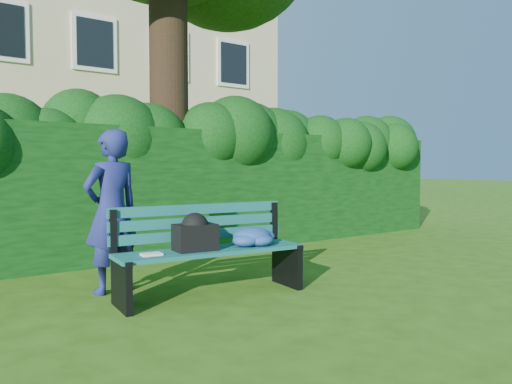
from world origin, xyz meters
TOP-DOWN VIEW (x-y plane):
  - ground at (0.00, 0.00)m, footprint 80.00×80.00m
  - apartment_building at (-0.00, 13.99)m, footprint 16.00×8.08m
  - hedge at (0.00, 2.20)m, footprint 10.00×1.00m
  - park_bench at (-1.13, -0.27)m, footprint 1.92×0.76m
  - man_reading at (-1.93, 0.44)m, footprint 0.66×0.50m

SIDE VIEW (x-z plane):
  - ground at x=0.00m, z-range 0.00..0.00m
  - park_bench at x=-1.13m, z-range 0.06..0.95m
  - man_reading at x=-1.93m, z-range 0.00..1.65m
  - hedge at x=0.00m, z-range 0.00..1.80m
  - apartment_building at x=0.00m, z-range 0.00..12.00m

